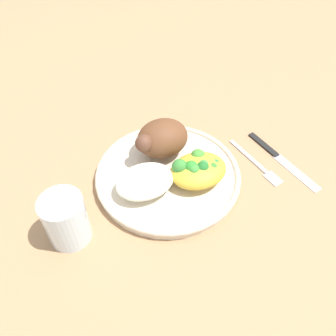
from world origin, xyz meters
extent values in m
plane|color=#A47A53|center=(0.00, 0.00, 0.00)|extent=(2.00, 2.00, 0.00)
cylinder|color=beige|center=(0.00, 0.00, 0.01)|extent=(0.27, 0.27, 0.02)
torus|color=beige|center=(0.00, 0.00, 0.02)|extent=(0.27, 0.27, 0.01)
ellipsoid|color=brown|center=(-0.01, -0.05, 0.06)|extent=(0.10, 0.08, 0.07)
sphere|color=brown|center=(0.03, -0.04, 0.07)|extent=(0.03, 0.03, 0.03)
ellipsoid|color=white|center=(0.05, 0.02, 0.04)|extent=(0.11, 0.08, 0.04)
ellipsoid|color=gold|center=(-0.04, 0.04, 0.04)|extent=(0.11, 0.08, 0.04)
sphere|color=#489133|center=(-0.06, 0.01, 0.05)|extent=(0.03, 0.03, 0.03)
sphere|color=green|center=(-0.03, 0.04, 0.05)|extent=(0.02, 0.02, 0.02)
sphere|color=#3B8534|center=(-0.01, 0.02, 0.05)|extent=(0.03, 0.03, 0.03)
sphere|color=#2E7C36|center=(-0.08, 0.04, 0.05)|extent=(0.02, 0.02, 0.02)
sphere|color=#318D2E|center=(-0.03, 0.03, 0.05)|extent=(0.03, 0.03, 0.03)
sphere|color=#3B8030|center=(-0.07, 0.05, 0.05)|extent=(0.02, 0.02, 0.02)
sphere|color=#4C953E|center=(-0.05, 0.04, 0.05)|extent=(0.02, 0.02, 0.02)
sphere|color=#256F29|center=(-0.05, 0.04, 0.05)|extent=(0.02, 0.02, 0.02)
cube|color=#B2B2B7|center=(-0.17, 0.02, 0.00)|extent=(0.02, 0.11, 0.01)
cube|color=#B2B2B7|center=(-0.18, 0.08, 0.00)|extent=(0.03, 0.04, 0.00)
cube|color=black|center=(-0.22, 0.00, 0.00)|extent=(0.02, 0.08, 0.01)
cube|color=silver|center=(-0.23, 0.09, 0.00)|extent=(0.03, 0.11, 0.00)
cylinder|color=silver|center=(0.20, 0.04, 0.05)|extent=(0.07, 0.07, 0.09)
camera|label=1|loc=(0.18, 0.39, 0.51)|focal=37.25mm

